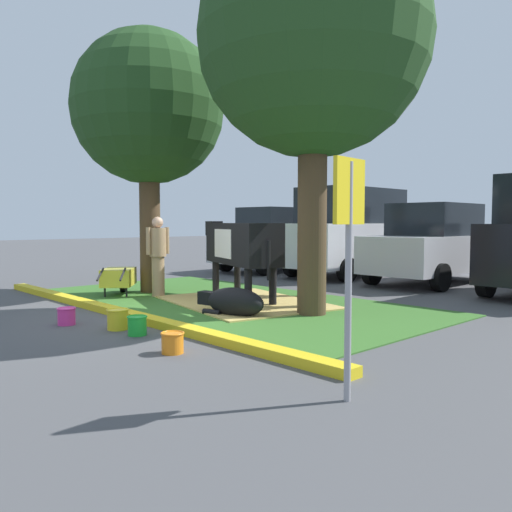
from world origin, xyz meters
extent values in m
plane|color=#4C4C4F|center=(0.00, 0.00, 0.00)|extent=(80.00, 80.00, 0.00)
cube|color=#386B28|center=(-0.28, 1.74, 0.01)|extent=(8.35, 4.27, 0.02)
cube|color=yellow|center=(-0.28, -0.54, 0.06)|extent=(9.55, 0.24, 0.12)
cube|color=tan|center=(0.19, 1.83, 0.03)|extent=(3.61, 2.98, 0.04)
cylinder|color=#4C3823|center=(-2.40, 1.36, 1.44)|extent=(0.45, 0.45, 2.88)
sphere|color=#23471E|center=(-2.40, 1.36, 4.03)|extent=(3.29, 3.29, 3.29)
cylinder|color=#4C3823|center=(1.85, 1.86, 1.59)|extent=(0.48, 0.48, 3.18)
sphere|color=#23471E|center=(1.85, 1.86, 4.51)|extent=(3.79, 3.79, 3.79)
cube|color=black|center=(-0.10, 2.03, 1.14)|extent=(2.40, 1.41, 0.80)
cube|color=white|center=(-0.24, 2.08, 1.14)|extent=(1.08, 0.97, 0.56)
cylinder|color=black|center=(-1.36, 2.46, 1.24)|extent=(0.70, 0.51, 0.58)
cube|color=black|center=(-1.66, 2.56, 1.42)|extent=(0.50, 0.39, 0.32)
cube|color=white|center=(-1.85, 2.63, 1.38)|extent=(0.18, 0.23, 0.20)
cylinder|color=black|center=(-0.99, 2.08, 0.37)|extent=(0.14, 0.14, 0.74)
cylinder|color=black|center=(-0.83, 2.54, 0.37)|extent=(0.14, 0.14, 0.74)
cylinder|color=black|center=(0.64, 1.52, 0.37)|extent=(0.14, 0.14, 0.74)
cylinder|color=black|center=(0.80, 1.98, 0.37)|extent=(0.14, 0.14, 0.74)
cylinder|color=black|center=(1.04, 1.64, 0.89)|extent=(0.06, 0.06, 0.70)
ellipsoid|color=black|center=(1.08, 0.83, 0.24)|extent=(1.18, 0.70, 0.48)
cube|color=black|center=(0.50, 0.71, 0.26)|extent=(0.32, 0.25, 0.22)
cube|color=silver|center=(0.38, 0.68, 0.26)|extent=(0.08, 0.11, 0.16)
cylinder|color=black|center=(0.78, 0.58, 0.06)|extent=(0.36, 0.17, 0.10)
cylinder|color=#23478C|center=(1.43, 2.38, 0.39)|extent=(0.26, 0.26, 0.79)
cylinder|color=maroon|center=(1.43, 2.38, 1.06)|extent=(0.34, 0.34, 0.54)
sphere|color=beige|center=(1.43, 2.38, 1.43)|extent=(0.21, 0.21, 0.21)
cylinder|color=maroon|center=(1.58, 2.22, 1.08)|extent=(0.09, 0.09, 0.51)
cylinder|color=maroon|center=(1.28, 2.54, 1.08)|extent=(0.09, 0.09, 0.51)
cylinder|color=#9E7F5B|center=(-1.68, 1.11, 0.43)|extent=(0.26, 0.26, 0.85)
cylinder|color=#9E7F5B|center=(-1.68, 1.11, 1.14)|extent=(0.34, 0.34, 0.58)
sphere|color=tan|center=(-1.68, 1.11, 1.55)|extent=(0.23, 0.23, 0.23)
cylinder|color=#9E7F5B|center=(-1.67, 1.33, 1.17)|extent=(0.09, 0.09, 0.56)
cylinder|color=#9E7F5B|center=(-1.69, 0.89, 1.17)|extent=(0.09, 0.09, 0.56)
cylinder|color=maroon|center=(0.41, 3.32, 0.39)|extent=(0.26, 0.26, 0.78)
cylinder|color=maroon|center=(0.41, 3.32, 1.05)|extent=(0.34, 0.34, 0.54)
sphere|color=beige|center=(0.41, 3.32, 1.42)|extent=(0.21, 0.21, 0.21)
cylinder|color=maroon|center=(0.62, 3.24, 1.08)|extent=(0.09, 0.09, 0.51)
cylinder|color=maroon|center=(0.21, 3.39, 1.08)|extent=(0.09, 0.09, 0.51)
cube|color=gold|center=(-2.43, 0.60, 0.40)|extent=(1.08, 1.04, 0.36)
cylinder|color=black|center=(-2.81, 0.92, 0.18)|extent=(0.34, 0.31, 0.36)
cylinder|color=black|center=(-2.34, 0.24, 0.12)|extent=(0.04, 0.04, 0.24)
cylinder|color=black|center=(-2.06, 0.58, 0.12)|extent=(0.04, 0.04, 0.24)
cylinder|color=black|center=(-2.07, 0.02, 0.52)|extent=(0.43, 0.37, 0.23)
cylinder|color=black|center=(-1.79, 0.36, 0.52)|extent=(0.43, 0.37, 0.23)
cylinder|color=#99999E|center=(4.81, -1.09, 1.03)|extent=(0.06, 0.06, 2.06)
cube|color=yellow|center=(4.81, -1.09, 1.81)|extent=(0.08, 0.44, 0.56)
cylinder|color=#EA3893|center=(-0.14, -1.48, 0.12)|extent=(0.26, 0.26, 0.25)
torus|color=#EA3893|center=(-0.14, -1.48, 0.25)|extent=(0.28, 0.28, 0.02)
cylinder|color=yellow|center=(0.71, -1.08, 0.14)|extent=(0.30, 0.30, 0.29)
torus|color=yellow|center=(0.71, -1.08, 0.29)|extent=(0.33, 0.33, 0.02)
cylinder|color=green|center=(1.24, -1.08, 0.13)|extent=(0.26, 0.26, 0.26)
torus|color=green|center=(1.24, -1.08, 0.26)|extent=(0.28, 0.28, 0.02)
cylinder|color=orange|center=(2.39, -1.27, 0.12)|extent=(0.26, 0.26, 0.24)
torus|color=orange|center=(2.39, -1.27, 0.24)|extent=(0.28, 0.28, 0.02)
cube|color=silver|center=(-4.24, 7.19, 0.77)|extent=(1.85, 4.42, 0.90)
cube|color=black|center=(-4.24, 7.19, 1.62)|extent=(1.61, 2.22, 0.80)
cylinder|color=black|center=(-5.15, 8.61, 0.32)|extent=(0.23, 0.64, 0.64)
cylinder|color=black|center=(-3.35, 8.63, 0.32)|extent=(0.23, 0.64, 0.64)
cylinder|color=black|center=(-5.12, 5.75, 0.32)|extent=(0.23, 0.64, 0.64)
cylinder|color=black|center=(-3.32, 5.77, 0.32)|extent=(0.23, 0.64, 0.64)
cube|color=silver|center=(-1.60, 7.60, 0.92)|extent=(1.95, 4.62, 1.20)
cube|color=black|center=(-1.60, 7.60, 2.02)|extent=(1.71, 3.22, 1.00)
cylinder|color=black|center=(-2.57, 9.08, 0.32)|extent=(0.23, 0.64, 0.64)
cylinder|color=black|center=(-0.67, 9.11, 0.32)|extent=(0.23, 0.64, 0.64)
cylinder|color=black|center=(-2.53, 6.09, 0.32)|extent=(0.23, 0.64, 0.64)
cylinder|color=black|center=(-0.63, 6.12, 0.32)|extent=(0.23, 0.64, 0.64)
cube|color=silver|center=(0.97, 7.61, 0.77)|extent=(1.85, 4.42, 0.90)
cube|color=black|center=(0.97, 7.61, 1.62)|extent=(1.61, 2.22, 0.80)
cylinder|color=black|center=(0.06, 9.03, 0.32)|extent=(0.23, 0.64, 0.64)
cylinder|color=black|center=(1.86, 9.05, 0.32)|extent=(0.23, 0.64, 0.64)
cylinder|color=black|center=(0.09, 6.17, 0.32)|extent=(0.23, 0.64, 0.64)
cylinder|color=black|center=(1.89, 6.19, 0.32)|extent=(0.23, 0.64, 0.64)
cylinder|color=black|center=(2.94, 6.09, 0.32)|extent=(0.23, 0.64, 0.64)
camera|label=1|loc=(7.49, -4.67, 1.55)|focal=36.31mm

